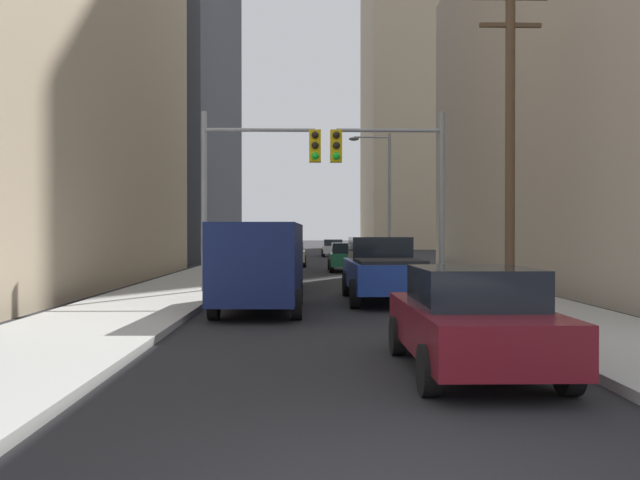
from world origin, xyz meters
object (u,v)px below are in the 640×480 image
object	(u,v)px
sedan_silver	(333,248)
traffic_signal_near_left	(255,171)
sedan_beige	(290,254)
sedan_maroon	(471,319)
cargo_van_navy	(260,261)
pickup_truck_blue	(383,270)
sedan_black	(274,268)
sedan_green	(347,257)
traffic_signal_near_right	(393,172)

from	to	relation	value
sedan_silver	traffic_signal_near_left	size ratio (longest dim) A/B	0.70
sedan_beige	sedan_maroon	bearing A→B (deg)	-83.79
cargo_van_navy	sedan_silver	bearing A→B (deg)	84.99
pickup_truck_blue	sedan_maroon	xyz separation A→B (m)	(0.09, -9.92, -0.16)
cargo_van_navy	sedan_maroon	bearing A→B (deg)	-64.51
pickup_truck_blue	traffic_signal_near_left	distance (m)	5.43
pickup_truck_blue	cargo_van_navy	bearing A→B (deg)	-144.23
sedan_black	sedan_beige	size ratio (longest dim) A/B	1.01
sedan_beige	sedan_silver	bearing A→B (deg)	78.98
traffic_signal_near_left	sedan_black	bearing A→B (deg)	73.55
sedan_silver	traffic_signal_near_left	xyz separation A→B (m)	(-4.03, -35.82, 3.28)
sedan_green	sedan_beige	bearing A→B (deg)	120.33
sedan_green	sedan_black	bearing A→B (deg)	-106.07
traffic_signal_near_left	traffic_signal_near_right	bearing A→B (deg)	-0.00
sedan_black	sedan_silver	world-z (taller)	same
cargo_van_navy	sedan_black	distance (m)	6.37
pickup_truck_blue	traffic_signal_near_right	world-z (taller)	traffic_signal_near_right
traffic_signal_near_right	cargo_van_navy	bearing A→B (deg)	-131.65
sedan_beige	cargo_van_navy	bearing A→B (deg)	-90.50
cargo_van_navy	sedan_silver	world-z (taller)	cargo_van_navy
cargo_van_navy	sedan_green	distance (m)	18.18
sedan_beige	traffic_signal_near_left	world-z (taller)	traffic_signal_near_left
sedan_green	sedan_beige	xyz separation A→B (m)	(-3.15, 5.38, 0.00)
sedan_green	pickup_truck_blue	bearing A→B (deg)	-89.64
sedan_maroon	traffic_signal_near_right	size ratio (longest dim) A/B	0.70
sedan_black	pickup_truck_blue	bearing A→B (deg)	-48.59
sedan_green	cargo_van_navy	bearing A→B (deg)	-100.64
cargo_van_navy	sedan_maroon	distance (m)	8.25
sedan_silver	traffic_signal_near_left	distance (m)	36.19
sedan_beige	sedan_silver	distance (m)	17.45
sedan_beige	sedan_black	bearing A→B (deg)	-90.56
sedan_black	cargo_van_navy	bearing A→B (deg)	-90.36
sedan_black	sedan_green	xyz separation A→B (m)	(3.31, 11.50, 0.00)
sedan_black	traffic_signal_near_left	world-z (taller)	traffic_signal_near_left
pickup_truck_blue	sedan_maroon	size ratio (longest dim) A/B	1.29
sedan_green	sedan_beige	size ratio (longest dim) A/B	1.00
cargo_van_navy	traffic_signal_near_right	xyz separation A→B (m)	(4.05, 4.55, 2.75)
sedan_silver	traffic_signal_near_right	bearing A→B (deg)	-89.19
sedan_beige	traffic_signal_near_right	bearing A→B (deg)	-78.38
pickup_truck_blue	sedan_black	size ratio (longest dim) A/B	1.27
pickup_truck_blue	traffic_signal_near_left	bearing A→B (deg)	152.35
cargo_van_navy	traffic_signal_near_right	distance (m)	6.68
sedan_green	traffic_signal_near_left	distance (m)	14.23
sedan_black	traffic_signal_near_left	bearing A→B (deg)	-106.45
sedan_beige	traffic_signal_near_right	xyz separation A→B (m)	(3.84, -18.69, 3.27)
traffic_signal_near_left	traffic_signal_near_right	size ratio (longest dim) A/B	1.00
cargo_van_navy	traffic_signal_near_left	distance (m)	5.35
pickup_truck_blue	sedan_silver	size ratio (longest dim) A/B	1.29
sedan_black	sedan_green	size ratio (longest dim) A/B	1.01
pickup_truck_blue	cargo_van_navy	world-z (taller)	cargo_van_navy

